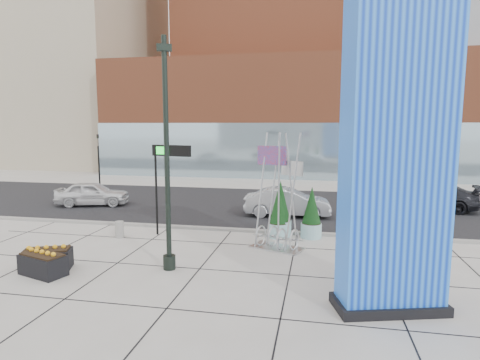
% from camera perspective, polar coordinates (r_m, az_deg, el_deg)
% --- Properties ---
extents(ground, '(160.00, 160.00, 0.00)m').
position_cam_1_polar(ground, '(15.06, -8.34, -10.85)').
color(ground, '#9E9991').
rests_on(ground, ground).
extents(street_asphalt, '(80.00, 12.00, 0.02)m').
position_cam_1_polar(street_asphalt, '(24.40, -0.52, -3.51)').
color(street_asphalt, black).
rests_on(street_asphalt, ground).
extents(curb_edge, '(80.00, 0.30, 0.12)m').
position_cam_1_polar(curb_edge, '(18.70, -4.25, -6.89)').
color(curb_edge, gray).
rests_on(curb_edge, ground).
extents(tower_podium, '(34.00, 10.00, 11.00)m').
position_cam_1_polar(tower_podium, '(40.63, 5.77, 8.76)').
color(tower_podium, '#A14E2F').
rests_on(tower_podium, ground).
extents(tower_glass_front, '(34.00, 0.60, 5.00)m').
position_cam_1_polar(tower_glass_front, '(35.92, 4.98, 4.11)').
color(tower_glass_front, '#8CA5B2').
rests_on(tower_glass_front, ground).
extents(building_beige_left, '(18.00, 20.00, 34.00)m').
position_cam_1_polar(building_beige_left, '(57.88, -22.75, 19.39)').
color(building_beige_left, tan).
rests_on(building_beige_left, ground).
extents(blue_pylon, '(3.05, 1.96, 9.40)m').
position_cam_1_polar(blue_pylon, '(10.71, 21.48, 5.90)').
color(blue_pylon, '#0D36C6').
rests_on(blue_pylon, ground).
extents(lamp_post, '(0.52, 0.42, 7.58)m').
position_cam_1_polar(lamp_post, '(13.27, -10.30, 0.33)').
color(lamp_post, black).
rests_on(lamp_post, ground).
extents(public_art_sculpture, '(2.23, 1.65, 4.55)m').
position_cam_1_polar(public_art_sculpture, '(15.71, 5.40, -5.49)').
color(public_art_sculpture, silver).
rests_on(public_art_sculpture, ground).
extents(concrete_bollard, '(0.37, 0.37, 0.71)m').
position_cam_1_polar(concrete_bollard, '(18.09, -16.76, -6.75)').
color(concrete_bollard, gray).
rests_on(concrete_bollard, ground).
extents(overhead_street_sign, '(1.85, 0.63, 3.97)m').
position_cam_1_polar(overhead_street_sign, '(17.45, -9.90, 3.11)').
color(overhead_street_sign, black).
rests_on(overhead_street_sign, ground).
extents(round_planter_east, '(0.89, 0.89, 2.22)m').
position_cam_1_polar(round_planter_east, '(17.45, 10.14, -4.72)').
color(round_planter_east, '#98C9CD').
rests_on(round_planter_east, ground).
extents(round_planter_mid, '(0.88, 0.88, 2.19)m').
position_cam_1_polar(round_planter_mid, '(17.33, 5.48, -4.76)').
color(round_planter_mid, '#98C9CD').
rests_on(round_planter_mid, ground).
extents(round_planter_west, '(0.98, 0.98, 2.44)m').
position_cam_1_polar(round_planter_west, '(17.49, 5.75, -4.25)').
color(round_planter_west, '#98C9CD').
rests_on(round_planter_west, ground).
extents(box_planter_north, '(1.70, 1.26, 0.84)m').
position_cam_1_polar(box_planter_north, '(15.12, -25.76, -9.97)').
color(box_planter_north, black).
rests_on(box_planter_north, ground).
extents(box_planter_south, '(1.69, 1.19, 0.84)m').
position_cam_1_polar(box_planter_south, '(14.62, -26.24, -10.58)').
color(box_planter_south, black).
rests_on(box_planter_south, ground).
extents(car_white_west, '(4.51, 2.73, 1.44)m').
position_cam_1_polar(car_white_west, '(25.63, -20.24, -1.84)').
color(car_white_west, silver).
rests_on(car_white_west, ground).
extents(car_silver_mid, '(4.58, 1.82, 1.48)m').
position_cam_1_polar(car_silver_mid, '(21.36, 6.73, -3.20)').
color(car_silver_mid, '#A1A3A8').
rests_on(car_silver_mid, ground).
extents(car_dark_east, '(5.51, 3.14, 1.50)m').
position_cam_1_polar(car_dark_east, '(25.24, 25.20, -2.17)').
color(car_dark_east, black).
rests_on(car_dark_east, ground).
extents(traffic_signal, '(0.15, 0.18, 4.10)m').
position_cam_1_polar(traffic_signal, '(33.14, -19.47, 3.04)').
color(traffic_signal, black).
rests_on(traffic_signal, ground).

